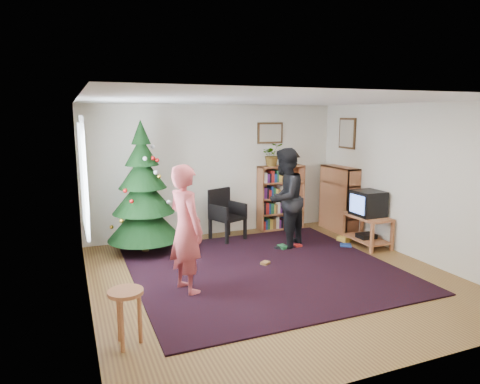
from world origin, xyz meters
name	(u,v)px	position (x,y,z in m)	size (l,w,h in m)	color
floor	(272,276)	(0.00, 0.00, 0.00)	(5.00, 5.00, 0.00)	brown
ceiling	(275,100)	(0.00, 0.00, 2.50)	(5.00, 5.00, 0.00)	white
wall_back	(216,170)	(0.00, 2.50, 1.25)	(5.00, 0.02, 2.50)	silver
wall_front	(403,239)	(0.00, -2.50, 1.25)	(5.00, 0.02, 2.50)	silver
wall_left	(84,206)	(-2.50, 0.00, 1.25)	(0.02, 5.00, 2.50)	silver
wall_right	(412,181)	(2.50, 0.00, 1.25)	(0.02, 5.00, 2.50)	silver
rug	(264,269)	(0.00, 0.30, 0.01)	(3.80, 3.60, 0.02)	black
window_pane	(83,178)	(-2.47, 0.60, 1.50)	(0.04, 1.20, 1.40)	silver
curtain	(84,171)	(-2.43, 1.30, 1.50)	(0.06, 0.35, 1.60)	silver
picture_back	(270,133)	(1.15, 2.48, 1.95)	(0.55, 0.03, 0.42)	#4C3319
picture_right	(347,133)	(2.48, 1.75, 1.95)	(0.03, 0.50, 0.60)	#4C3319
christmas_tree	(143,199)	(-1.51, 1.82, 0.93)	(1.23, 1.23, 2.23)	#3F2816
bookshelf_back	(281,197)	(1.34, 2.34, 0.66)	(0.95, 0.30, 1.30)	#9F5E38
bookshelf_right	(339,198)	(2.34, 1.75, 0.66)	(0.30, 0.95, 1.30)	#9F5E38
tv_stand	(367,228)	(2.22, 0.71, 0.32)	(0.49, 0.88, 0.55)	#9F5E38
crt_tv	(368,203)	(2.22, 0.71, 0.77)	(0.47, 0.51, 0.44)	black
armchair	(226,212)	(0.05, 2.07, 0.51)	(0.68, 0.69, 0.95)	black
stool	(126,303)	(-2.20, -1.13, 0.46)	(0.35, 0.35, 0.59)	#9F5E38
person_standing	(186,229)	(-1.28, -0.04, 0.85)	(0.62, 0.41, 1.69)	#BF4C51
person_by_chair	(284,198)	(0.81, 1.19, 0.88)	(0.85, 0.66, 1.75)	black
potted_plant	(272,155)	(1.14, 2.34, 1.53)	(0.41, 0.36, 0.46)	gray
table_lamp	(295,154)	(1.64, 2.34, 1.52)	(0.24, 0.24, 0.32)	#A57F33
floor_clutter	(309,247)	(1.14, 0.88, 0.04)	(2.11, 0.81, 0.08)	#A51E19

